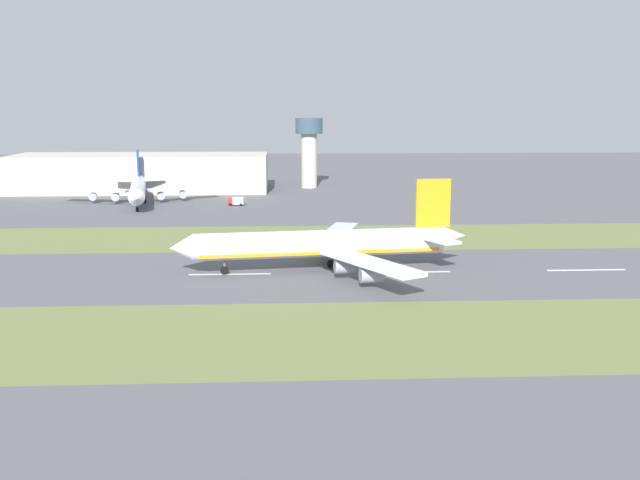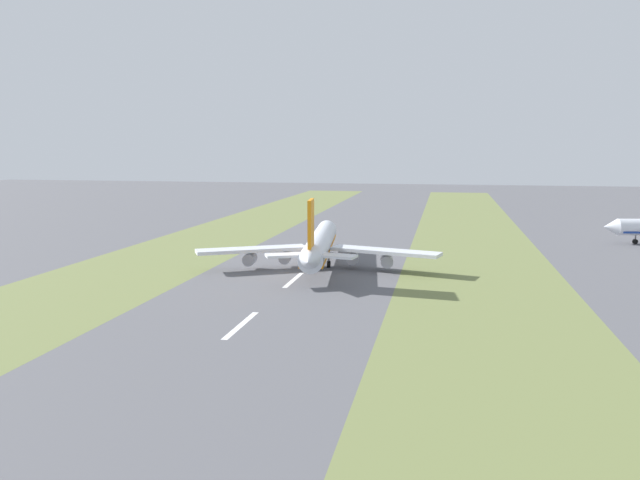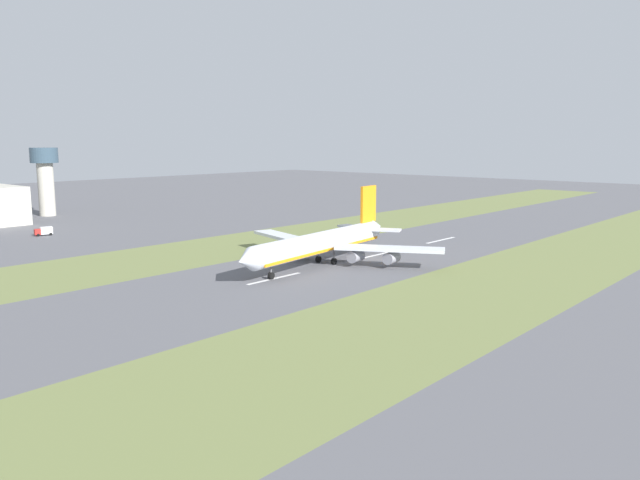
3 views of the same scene
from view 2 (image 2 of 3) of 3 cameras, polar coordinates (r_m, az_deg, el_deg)
The scene contains 7 objects.
ground_plane at distance 167.39m, azimuth -1.13°, elevation -2.55°, with size 800.00×800.00×0.00m, color #56565B.
grass_median_west at distance 182.39m, azimuth -15.07°, elevation -1.93°, with size 40.00×600.00×0.01m, color olive.
grass_median_east at distance 163.78m, azimuth 14.45°, elevation -3.06°, with size 40.00×600.00×0.01m, color olive.
centreline_dash_near at distance 115.02m, azimuth -7.23°, elevation -7.72°, with size 1.20×18.00×0.01m, color silver.
centreline_dash_mid at distance 152.30m, azimuth -2.42°, elevation -3.66°, with size 1.20×18.00×0.01m, color silver.
centreline_dash_far at distance 190.69m, azimuth 0.45°, elevation -1.20°, with size 1.20×18.00×0.01m, color silver.
airplane_main_jet at distance 168.00m, azimuth -0.05°, elevation -0.43°, with size 63.68×67.18×20.20m.
Camera 2 is at (35.78, -160.39, 31.83)m, focal length 35.00 mm.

